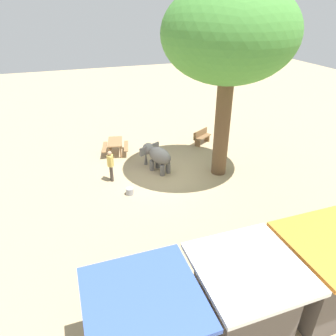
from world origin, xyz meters
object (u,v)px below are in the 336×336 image
(picnic_table_near, at_px, (115,144))
(feed_bucket, at_px, (130,191))
(elephant, at_px, (157,155))
(wooden_bench, at_px, (202,137))
(market_stall_blue, at_px, (145,336))
(market_stall_orange, at_px, (324,279))
(shade_tree_main, at_px, (230,36))
(person_handler, at_px, (111,164))
(market_stall_white, at_px, (243,305))

(picnic_table_near, relative_size, feed_bucket, 4.96)
(feed_bucket, bearing_deg, elephant, -136.40)
(wooden_bench, bearing_deg, market_stall_blue, 28.95)
(elephant, xyz_separation_m, picnic_table_near, (1.71, -2.75, -0.28))
(market_stall_blue, bearing_deg, feed_bucket, -100.04)
(picnic_table_near, bearing_deg, market_stall_orange, 28.96)
(elephant, relative_size, market_stall_orange, 0.76)
(shade_tree_main, height_order, market_stall_orange, shade_tree_main)
(elephant, distance_m, feed_bucket, 2.74)
(person_handler, height_order, feed_bucket, person_handler)
(wooden_bench, distance_m, picnic_table_near, 5.39)
(feed_bucket, bearing_deg, market_stall_white, 99.03)
(person_handler, distance_m, market_stall_orange, 10.27)
(market_stall_orange, bearing_deg, person_handler, -64.70)
(person_handler, xyz_separation_m, market_stall_white, (-1.79, 9.29, 0.19))
(wooden_bench, relative_size, market_stall_orange, 0.56)
(shade_tree_main, distance_m, market_stall_orange, 10.01)
(elephant, relative_size, picnic_table_near, 1.07)
(market_stall_white, bearing_deg, market_stall_orange, 180.00)
(market_stall_white, relative_size, market_stall_blue, 1.00)
(wooden_bench, xyz_separation_m, market_stall_blue, (6.96, 11.99, 0.67))
(shade_tree_main, relative_size, market_stall_white, 3.52)
(market_stall_orange, bearing_deg, wooden_bench, -98.33)
(picnic_table_near, relative_size, market_stall_blue, 0.71)
(elephant, xyz_separation_m, feed_bucket, (1.92, 1.83, -0.71))
(elephant, xyz_separation_m, person_handler, (2.48, 0.28, 0.08))
(wooden_bench, relative_size, picnic_table_near, 0.79)
(market_stall_blue, bearing_deg, elephant, -108.97)
(person_handler, distance_m, feed_bucket, 1.82)
(picnic_table_near, height_order, market_stall_blue, market_stall_blue)
(elephant, relative_size, feed_bucket, 5.33)
(market_stall_white, bearing_deg, feed_bucket, -80.97)
(person_handler, xyz_separation_m, market_stall_blue, (0.81, 9.29, 0.19))
(market_stall_white, xyz_separation_m, feed_bucket, (1.23, -7.74, -0.98))
(shade_tree_main, xyz_separation_m, picnic_table_near, (4.66, -4.04, -6.07))
(person_handler, xyz_separation_m, feed_bucket, (-0.56, 1.55, -0.79))
(shade_tree_main, bearing_deg, wooden_bench, -100.87)
(shade_tree_main, bearing_deg, picnic_table_near, -40.87)
(market_stall_white, bearing_deg, picnic_table_near, -85.26)
(elephant, relative_size, wooden_bench, 1.36)
(market_stall_orange, bearing_deg, feed_bucket, -63.66)
(wooden_bench, height_order, picnic_table_near, wooden_bench)
(person_handler, relative_size, picnic_table_near, 0.91)
(elephant, bearing_deg, person_handler, 70.84)
(market_stall_blue, bearing_deg, wooden_bench, -120.13)
(market_stall_white, xyz_separation_m, market_stall_blue, (2.60, 0.00, 0.00))
(person_handler, height_order, wooden_bench, person_handler)
(person_handler, relative_size, market_stall_orange, 0.64)
(market_stall_white, distance_m, market_stall_blue, 2.60)
(feed_bucket, bearing_deg, market_stall_blue, 79.96)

